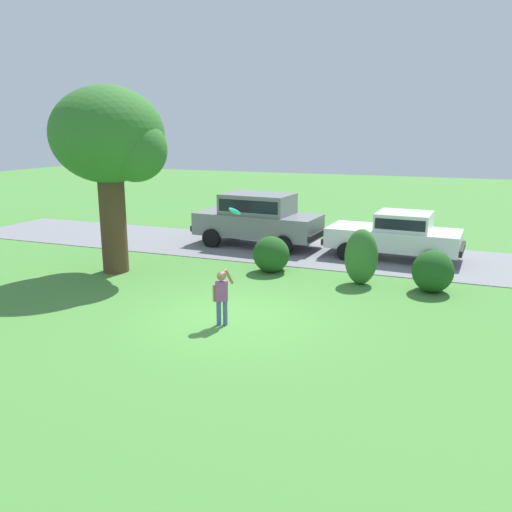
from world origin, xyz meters
TOP-DOWN VIEW (x-y plane):
  - ground_plane at (0.00, 0.00)m, footprint 80.00×80.00m
  - driveway_strip at (0.00, 7.02)m, footprint 28.00×4.40m
  - oak_tree_large at (-4.82, 2.53)m, footprint 3.40×3.22m
  - shrub_near_tree at (-0.51, 4.14)m, footprint 1.10×1.21m
  - shrub_centre_left at (2.21, 3.77)m, footprint 0.91×0.73m
  - shrub_centre at (4.08, 3.77)m, footprint 1.06×1.13m
  - parked_sedan at (2.75, 7.12)m, footprint 4.50×2.29m
  - parked_suv at (-2.19, 7.28)m, footprint 4.82×2.35m
  - child_thrower at (-0.03, -0.46)m, footprint 0.40×0.36m
  - frisbee at (-0.03, 0.28)m, footprint 0.32×0.25m

SIDE VIEW (x-z plane):
  - ground_plane at x=0.00m, z-range 0.00..0.00m
  - driveway_strip at x=0.00m, z-range 0.00..0.02m
  - shrub_near_tree at x=-0.51m, z-range -0.05..1.03m
  - shrub_centre at x=4.08m, z-range -0.05..1.07m
  - child_thrower at x=-0.03m, z-range 0.07..1.36m
  - shrub_centre_left at x=2.21m, z-range 0.00..1.54m
  - parked_sedan at x=2.75m, z-range 0.07..1.63m
  - parked_suv at x=-2.19m, z-range 0.12..2.04m
  - frisbee at x=-0.03m, z-range 2.28..2.52m
  - oak_tree_large at x=-4.82m, z-range 1.11..6.50m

